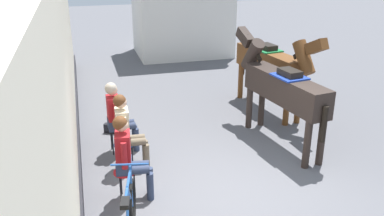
{
  "coord_description": "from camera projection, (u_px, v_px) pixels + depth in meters",
  "views": [
    {
      "loc": [
        -2.2,
        -5.41,
        3.72
      ],
      "look_at": [
        -0.4,
        1.2,
        1.05
      ],
      "focal_mm": 39.47,
      "sensor_mm": 36.0,
      "label": 1
    }
  ],
  "objects": [
    {
      "name": "satchel_bag",
      "position": [
        111.0,
        128.0,
        8.88
      ],
      "size": [
        0.3,
        0.23,
        0.2
      ],
      "primitive_type": "cube",
      "rotation": [
        0.0,
        0.0,
        5.85
      ],
      "color": "black",
      "rests_on": "ground_plane"
    },
    {
      "name": "seated_visitor_middle",
      "position": [
        126.0,
        128.0,
        7.23
      ],
      "size": [
        0.61,
        0.49,
        1.39
      ],
      "color": "#194C99",
      "rests_on": "ground_plane"
    },
    {
      "name": "ground_plane",
      "position": [
        188.0,
        122.0,
        9.45
      ],
      "size": [
        40.0,
        40.0,
        0.0
      ],
      "primitive_type": "plane",
      "color": "#56565B"
    },
    {
      "name": "seated_visitor_far",
      "position": [
        117.0,
        114.0,
        7.84
      ],
      "size": [
        0.61,
        0.49,
        1.39
      ],
      "color": "black",
      "rests_on": "ground_plane"
    },
    {
      "name": "distant_cottage",
      "position": [
        182.0,
        3.0,
        14.7
      ],
      "size": [
        3.4,
        2.6,
        3.5
      ],
      "color": "silver",
      "rests_on": "ground_plane"
    },
    {
      "name": "saddled_horse_near",
      "position": [
        281.0,
        87.0,
        8.1
      ],
      "size": [
        0.77,
        2.98,
        2.06
      ],
      "color": "#2D231E",
      "rests_on": "ground_plane"
    },
    {
      "name": "saddled_horse_far",
      "position": [
        272.0,
        64.0,
        9.66
      ],
      "size": [
        0.79,
        2.98,
        2.06
      ],
      "color": "brown",
      "rests_on": "ground_plane"
    },
    {
      "name": "pub_facade_wall",
      "position": [
        61.0,
        86.0,
        6.92
      ],
      "size": [
        0.34,
        14.0,
        3.4
      ],
      "color": "beige",
      "rests_on": "ground_plane"
    },
    {
      "name": "seated_visitor_near",
      "position": [
        128.0,
        154.0,
        6.35
      ],
      "size": [
        0.61,
        0.49,
        1.39
      ],
      "color": "red",
      "rests_on": "ground_plane"
    }
  ]
}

